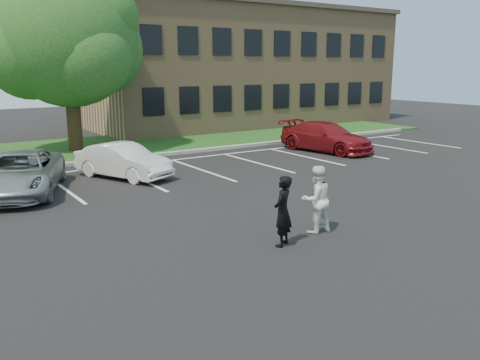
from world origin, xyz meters
The scene contains 11 objects.
ground_plane centered at (0.00, 0.00, 0.00)m, with size 90.00×90.00×0.00m, color black.
curb centered at (0.00, 12.00, 0.07)m, with size 40.00×0.30×0.15m, color gray.
grass_strip centered at (0.00, 16.00, 0.04)m, with size 44.00×8.00×0.08m, color #1C3D17.
stall_lines centered at (1.40, 8.95, 0.01)m, with size 34.00×5.36×0.01m.
office_building centered at (14.00, 21.99, 4.16)m, with size 22.40×10.40×8.30m.
tree centered at (-0.04, 15.65, 5.35)m, with size 7.80×7.20×8.80m.
man_black_suit centered at (-0.03, -0.86, 0.85)m, with size 0.62×0.41×1.70m, color black.
man_white_shirt centered at (1.30, -0.55, 0.87)m, with size 0.85×0.66×1.74m, color white.
car_silver_minivan centered at (-4.17, 7.90, 0.71)m, with size 2.34×5.08×1.41m, color #9FA1A6.
car_white_sedan centered at (-0.40, 8.41, 0.66)m, with size 1.39×3.99×1.32m, color white.
car_red_compact centered at (10.31, 8.66, 0.72)m, with size 2.02×4.98×1.44m, color maroon.
Camera 1 is at (-7.27, -9.85, 4.20)m, focal length 38.00 mm.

